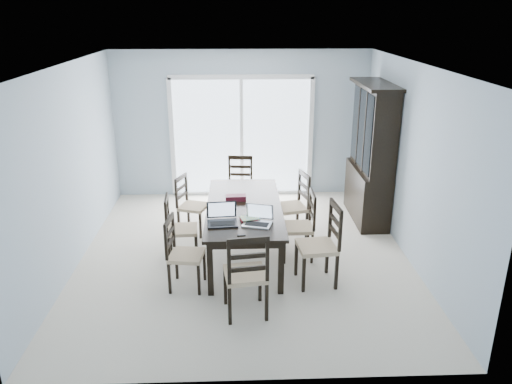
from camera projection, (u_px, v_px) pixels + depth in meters
floor at (244, 255)px, 6.97m from camera, size 5.00×5.00×0.00m
ceiling at (243, 65)px, 6.07m from camera, size 5.00×5.00×0.00m
back_wall at (242, 125)px, 8.87m from camera, size 4.50×0.02×2.60m
wall_left at (70, 169)px, 6.44m from camera, size 0.02×5.00×2.60m
wall_right at (413, 165)px, 6.61m from camera, size 0.02×5.00×2.60m
balcony at (242, 179)px, 10.27m from camera, size 4.50×2.00×0.10m
railing at (241, 138)px, 11.00m from camera, size 4.50×0.06×1.10m
dining_table at (244, 211)px, 6.74m from camera, size 1.00×2.20×0.75m
china_hutch at (371, 155)px, 7.85m from camera, size 0.50×1.38×2.20m
sliding_door at (242, 137)px, 8.92m from camera, size 2.52×0.05×2.18m
chair_left_near at (179, 246)px, 6.01m from camera, size 0.46×0.45×1.06m
chair_left_mid at (175, 221)px, 6.70m from camera, size 0.43×0.42×1.05m
chair_left_far at (188, 198)px, 7.54m from camera, size 0.51×0.50×1.04m
chair_right_near at (325, 235)px, 6.09m from camera, size 0.51×0.50×1.20m
chair_right_mid at (304, 218)px, 6.74m from camera, size 0.43×0.41×1.10m
chair_right_far at (297, 198)px, 7.39m from camera, size 0.53×0.52×1.14m
chair_end_near at (247, 267)px, 5.36m from camera, size 0.51×0.52×1.20m
chair_end_far at (240, 178)px, 8.33m from camera, size 0.45×0.46×1.09m
laptop_dark at (222, 220)px, 6.11m from camera, size 0.39×0.29×0.26m
laptop_silver at (257, 221)px, 6.09m from camera, size 0.40×0.32×0.24m
book_stack at (249, 219)px, 6.25m from camera, size 0.27×0.23×0.04m
cell_phone at (241, 235)px, 5.83m from camera, size 0.10×0.06×0.01m
game_box at (236, 198)px, 6.89m from camera, size 0.28×0.15×0.07m
hot_tub at (223, 157)px, 9.97m from camera, size 1.81×1.64×0.90m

